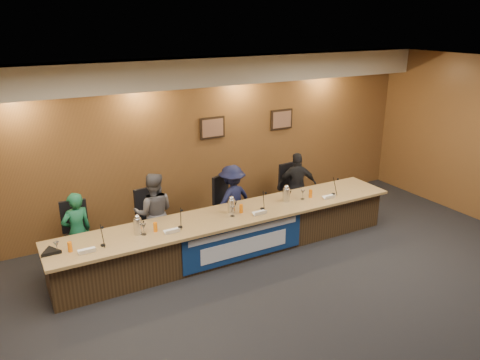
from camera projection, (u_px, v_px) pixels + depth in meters
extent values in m
plane|color=black|center=(318.00, 328.00, 6.16)|extent=(10.00, 10.00, 0.00)
cube|color=silver|center=(335.00, 82.00, 5.10)|extent=(10.00, 8.00, 0.04)
cube|color=brown|center=(193.00, 143.00, 8.94)|extent=(10.00, 0.04, 3.20)
cube|color=beige|center=(196.00, 72.00, 8.28)|extent=(10.00, 0.50, 0.50)
cube|color=#392816|center=(233.00, 234.00, 8.03)|extent=(6.00, 0.80, 0.70)
cube|color=#9A7947|center=(234.00, 215.00, 7.86)|extent=(6.10, 0.95, 0.05)
cube|color=navy|center=(245.00, 242.00, 7.68)|extent=(2.20, 0.02, 0.65)
cube|color=silver|center=(245.00, 231.00, 7.60)|extent=(2.00, 0.01, 0.10)
cube|color=silver|center=(245.00, 247.00, 7.69)|extent=(1.60, 0.01, 0.28)
cube|color=black|center=(212.00, 128.00, 9.01)|extent=(0.52, 0.04, 0.42)
cube|color=black|center=(281.00, 119.00, 9.74)|extent=(0.52, 0.04, 0.42)
imported|color=#155737|center=(77.00, 232.00, 7.40)|extent=(0.54, 0.42, 1.32)
imported|color=#4E4D52|center=(154.00, 213.00, 7.96)|extent=(0.84, 0.75, 1.43)
imported|color=#121637|center=(232.00, 200.00, 8.66)|extent=(0.95, 0.69, 1.33)
imported|color=black|center=(297.00, 186.00, 9.33)|extent=(0.86, 0.62, 1.36)
cube|color=black|center=(77.00, 239.00, 7.54)|extent=(0.53, 0.53, 0.08)
cube|color=black|center=(153.00, 223.00, 8.12)|extent=(0.54, 0.54, 0.08)
cube|color=black|center=(230.00, 207.00, 8.81)|extent=(0.63, 0.63, 0.08)
cube|color=black|center=(294.00, 194.00, 9.48)|extent=(0.53, 0.53, 0.08)
cube|color=white|center=(87.00, 251.00, 6.51)|extent=(0.24, 0.08, 0.10)
cylinder|color=black|center=(103.00, 245.00, 6.75)|extent=(0.07, 0.07, 0.02)
cylinder|color=orange|center=(70.00, 247.00, 6.56)|extent=(0.06, 0.06, 0.15)
cylinder|color=silver|center=(57.00, 248.00, 6.50)|extent=(0.08, 0.08, 0.18)
cube|color=white|center=(173.00, 231.00, 7.11)|extent=(0.24, 0.08, 0.10)
cylinder|color=black|center=(180.00, 227.00, 7.33)|extent=(0.07, 0.07, 0.02)
cylinder|color=orange|center=(155.00, 227.00, 7.17)|extent=(0.06, 0.06, 0.15)
cylinder|color=silver|center=(144.00, 229.00, 7.06)|extent=(0.08, 0.08, 0.18)
cube|color=white|center=(261.00, 213.00, 7.77)|extent=(0.24, 0.08, 0.10)
cylinder|color=black|center=(262.00, 209.00, 8.03)|extent=(0.07, 0.07, 0.02)
cylinder|color=orange|center=(241.00, 209.00, 7.86)|extent=(0.06, 0.06, 0.15)
cylinder|color=silver|center=(232.00, 211.00, 7.72)|extent=(0.08, 0.08, 0.18)
cube|color=white|center=(330.00, 197.00, 8.46)|extent=(0.24, 0.08, 0.10)
cylinder|color=black|center=(333.00, 194.00, 8.69)|extent=(0.07, 0.07, 0.02)
cylinder|color=orange|center=(311.00, 194.00, 8.52)|extent=(0.06, 0.06, 0.15)
cylinder|color=silver|center=(303.00, 195.00, 8.43)|extent=(0.08, 0.08, 0.18)
cylinder|color=silver|center=(138.00, 226.00, 7.07)|extent=(0.13, 0.13, 0.26)
cylinder|color=silver|center=(231.00, 206.00, 7.87)|extent=(0.13, 0.13, 0.23)
cylinder|color=silver|center=(286.00, 195.00, 8.34)|extent=(0.13, 0.13, 0.24)
cylinder|color=black|center=(51.00, 252.00, 6.53)|extent=(0.32, 0.32, 0.05)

